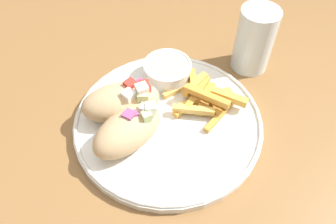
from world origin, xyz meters
TOP-DOWN VIEW (x-y plane):
  - table at (0.00, 0.00)m, footprint 1.27×1.27m
  - plate at (0.01, -0.04)m, footprint 0.31×0.31m
  - pita_sandwich_near at (-0.06, -0.07)m, footprint 0.14×0.11m
  - pita_sandwich_far at (-0.06, -0.01)m, footprint 0.13×0.08m
  - fries_pile at (0.08, -0.03)m, footprint 0.13×0.13m
  - sauce_ramekin at (0.04, 0.05)m, footprint 0.09×0.09m
  - water_glass at (0.21, 0.04)m, footprint 0.07×0.07m

SIDE VIEW (x-z plane):
  - table at x=0.00m, z-range 0.29..1.02m
  - plate at x=0.01m, z-range 0.73..0.75m
  - fries_pile at x=0.08m, z-range 0.74..0.77m
  - sauce_ramekin at x=0.04m, z-range 0.75..0.78m
  - pita_sandwich_far at x=-0.06m, z-range 0.74..0.81m
  - pita_sandwich_near at x=-0.06m, z-range 0.74..0.81m
  - water_glass at x=0.21m, z-range 0.72..0.85m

